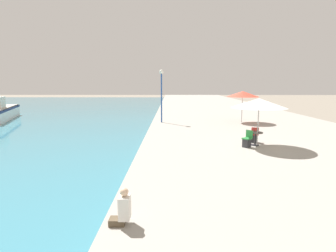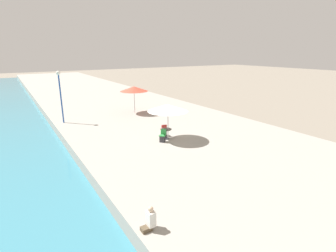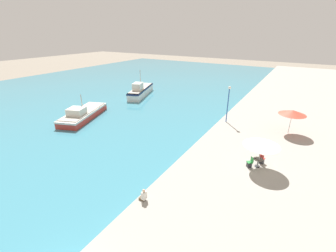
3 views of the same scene
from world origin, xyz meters
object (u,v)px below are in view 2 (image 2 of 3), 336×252
cafe_umbrella_white (134,89)px  cafe_chair_right (164,132)px  cafe_chair_left (163,137)px  lamppost (60,88)px  cafe_table (166,132)px  person_at_quay (150,220)px  cafe_umbrella_pink (168,108)px

cafe_umbrella_white → cafe_chair_right: (-1.43, -8.18, -2.15)m
cafe_chair_left → lamppost: size_ratio=0.20×
cafe_umbrella_white → cafe_table: 9.23m
cafe_chair_left → person_at_quay: 9.44m
person_at_quay → cafe_umbrella_pink: bearing=54.3°
cafe_chair_left → cafe_chair_right: size_ratio=1.00×
cafe_chair_left → person_at_quay: person_at_quay is taller
cafe_chair_right → person_at_quay: person_at_quay is taller
cafe_chair_left → lamppost: 10.71m
cafe_umbrella_pink → cafe_table: 1.82m
cafe_chair_right → lamppost: lamppost is taller
person_at_quay → lamppost: (0.33, 16.98, 2.69)m
cafe_chair_right → cafe_chair_left: bearing=-108.0°
person_at_quay → cafe_umbrella_white: bearing=66.7°
person_at_quay → cafe_table: bearing=55.1°
cafe_umbrella_white → cafe_chair_right: cafe_umbrella_white is taller
cafe_umbrella_pink → person_at_quay: size_ratio=3.13×
cafe_chair_left → lamppost: lamppost is taller
cafe_umbrella_white → lamppost: lamppost is taller
cafe_umbrella_pink → cafe_umbrella_white: bearing=80.2°
cafe_table → cafe_chair_right: size_ratio=0.88×
cafe_umbrella_white → lamppost: 7.11m
cafe_table → lamppost: size_ratio=0.18×
cafe_umbrella_white → lamppost: size_ratio=0.62×
cafe_umbrella_pink → lamppost: 10.44m
cafe_umbrella_pink → cafe_chair_left: cafe_umbrella_pink is taller
cafe_umbrella_white → cafe_chair_right: size_ratio=3.11×
cafe_chair_left → cafe_umbrella_white: bearing=-51.6°
cafe_chair_right → person_at_quay: (-5.98, -9.01, 0.08)m
lamppost → cafe_chair_left: bearing=-61.8°
person_at_quay → cafe_chair_right: bearing=56.4°
cafe_umbrella_white → cafe_table: bearing=-100.3°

